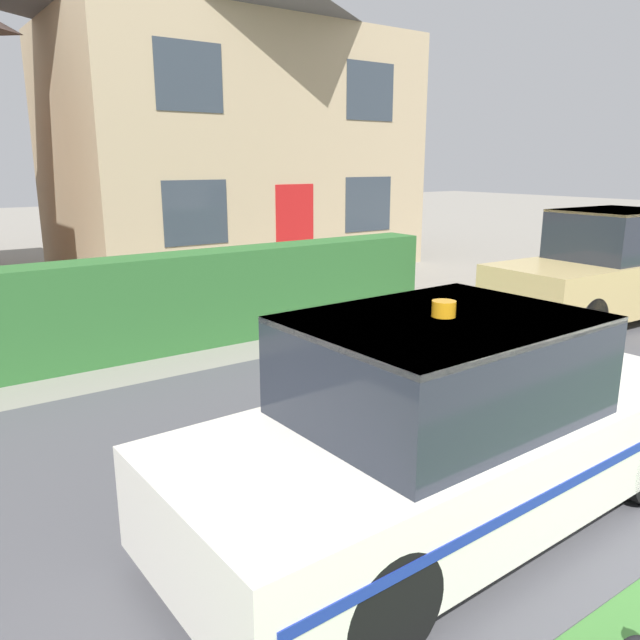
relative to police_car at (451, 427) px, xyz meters
The scene contains 5 objects.
road_strip 1.90m from the police_car, 57.15° to the left, with size 28.00×5.36×0.01m, color #4C4C51.
garden_hedge 5.31m from the police_car, 89.38° to the left, with size 8.79×0.64×1.34m, color #2D662D.
police_car is the anchor object (origin of this frame).
neighbour_car_near 7.10m from the police_car, 22.63° to the left, with size 4.19×1.77×1.81m.
house_right 12.99m from the police_car, 69.20° to the left, with size 8.67×5.70×7.82m.
Camera 1 is at (-4.12, -0.43, 2.58)m, focal length 35.00 mm.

